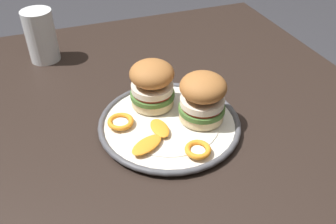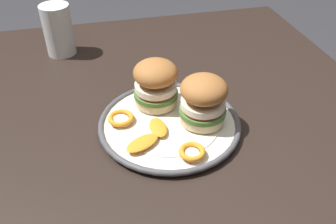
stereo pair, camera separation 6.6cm
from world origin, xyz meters
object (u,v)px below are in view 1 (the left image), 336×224
at_px(dinner_plate, 168,124).
at_px(drinking_glass, 42,39).
at_px(sandwich_half_right, 203,97).
at_px(sandwich_half_left, 152,83).
at_px(dining_table, 173,170).

height_order(dinner_plate, drinking_glass, drinking_glass).
height_order(sandwich_half_right, drinking_glass, drinking_glass).
bearing_deg(sandwich_half_left, dinner_plate, -171.55).
bearing_deg(sandwich_half_left, drinking_glass, 32.55).
bearing_deg(sandwich_half_right, dinner_plate, 79.93).
relative_size(dinner_plate, drinking_glass, 2.15).
relative_size(sandwich_half_left, drinking_glass, 0.97).
distance_m(dining_table, sandwich_half_right, 0.19).
height_order(dining_table, drinking_glass, drinking_glass).
distance_m(dinner_plate, sandwich_half_right, 0.09).
height_order(dining_table, sandwich_half_right, sandwich_half_right).
relative_size(dining_table, drinking_glass, 8.67).
xyz_separation_m(dining_table, sandwich_half_right, (0.01, -0.07, 0.18)).
xyz_separation_m(dining_table, dinner_plate, (0.02, 0.00, 0.12)).
height_order(dining_table, dinner_plate, dinner_plate).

